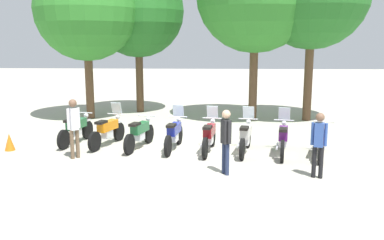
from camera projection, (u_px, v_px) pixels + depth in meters
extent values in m
plane|color=#ADA899|center=(191.00, 151.00, 13.20)|extent=(80.00, 80.00, 0.00)
cylinder|color=black|center=(88.00, 130.00, 14.80)|extent=(0.23, 0.65, 0.64)
cylinder|color=black|center=(64.00, 140.00, 13.33)|extent=(0.23, 0.65, 0.64)
cube|color=silver|center=(87.00, 120.00, 14.74)|extent=(0.19, 0.38, 0.04)
cube|color=#1E6033|center=(76.00, 124.00, 14.05)|extent=(0.46, 0.98, 0.30)
cube|color=silver|center=(76.00, 132.00, 14.05)|extent=(0.30, 0.44, 0.24)
cube|color=black|center=(70.00, 121.00, 13.63)|extent=(0.33, 0.48, 0.08)
cylinder|color=silver|center=(86.00, 122.00, 14.66)|extent=(0.10, 0.23, 0.64)
cylinder|color=silver|center=(84.00, 113.00, 14.51)|extent=(0.61, 0.17, 0.04)
sphere|color=silver|center=(86.00, 115.00, 14.65)|extent=(0.19, 0.19, 0.16)
cylinder|color=silver|center=(67.00, 136.00, 13.81)|extent=(0.22, 0.70, 0.07)
cylinder|color=black|center=(119.00, 132.00, 14.50)|extent=(0.28, 0.64, 0.64)
cylinder|color=black|center=(95.00, 142.00, 13.06)|extent=(0.28, 0.64, 0.64)
cube|color=silver|center=(119.00, 122.00, 14.44)|extent=(0.22, 0.38, 0.04)
cube|color=orange|center=(108.00, 126.00, 13.76)|extent=(0.52, 0.98, 0.30)
cube|color=silver|center=(107.00, 134.00, 13.77)|extent=(0.33, 0.45, 0.24)
cube|color=black|center=(101.00, 122.00, 13.36)|extent=(0.36, 0.49, 0.08)
cylinder|color=silver|center=(117.00, 123.00, 14.36)|extent=(0.11, 0.23, 0.64)
cylinder|color=silver|center=(116.00, 114.00, 14.21)|extent=(0.60, 0.21, 0.04)
sphere|color=silver|center=(118.00, 117.00, 14.36)|extent=(0.20, 0.20, 0.16)
cylinder|color=silver|center=(98.00, 137.00, 13.55)|extent=(0.27, 0.69, 0.07)
cube|color=silver|center=(116.00, 108.00, 14.23)|extent=(0.38, 0.23, 0.39)
cylinder|color=black|center=(149.00, 134.00, 14.18)|extent=(0.26, 0.64, 0.64)
cylinder|color=black|center=(129.00, 144.00, 12.72)|extent=(0.26, 0.64, 0.64)
cube|color=silver|center=(149.00, 124.00, 14.11)|extent=(0.21, 0.38, 0.04)
cube|color=#1E6033|center=(140.00, 128.00, 13.43)|extent=(0.49, 0.98, 0.30)
cube|color=silver|center=(140.00, 136.00, 13.43)|extent=(0.31, 0.44, 0.24)
cube|color=black|center=(135.00, 124.00, 13.02)|extent=(0.34, 0.49, 0.08)
cylinder|color=silver|center=(148.00, 125.00, 14.03)|extent=(0.11, 0.23, 0.64)
cylinder|color=silver|center=(146.00, 116.00, 13.89)|extent=(0.61, 0.19, 0.04)
sphere|color=silver|center=(148.00, 119.00, 14.03)|extent=(0.19, 0.19, 0.16)
cylinder|color=silver|center=(131.00, 140.00, 13.21)|extent=(0.24, 0.70, 0.07)
cylinder|color=black|center=(179.00, 135.00, 14.02)|extent=(0.19, 0.65, 0.64)
cylinder|color=black|center=(168.00, 146.00, 12.53)|extent=(0.19, 0.65, 0.64)
cube|color=silver|center=(179.00, 125.00, 13.96)|extent=(0.17, 0.37, 0.04)
cube|color=navy|center=(174.00, 129.00, 13.26)|extent=(0.40, 0.98, 0.30)
cube|color=silver|center=(174.00, 138.00, 13.26)|extent=(0.28, 0.43, 0.24)
cube|color=black|center=(171.00, 126.00, 12.84)|extent=(0.30, 0.47, 0.08)
cylinder|color=silver|center=(179.00, 126.00, 13.88)|extent=(0.08, 0.23, 0.64)
cylinder|color=silver|center=(178.00, 117.00, 13.73)|extent=(0.62, 0.13, 0.04)
sphere|color=silver|center=(179.00, 120.00, 13.88)|extent=(0.18, 0.18, 0.16)
cylinder|color=silver|center=(167.00, 141.00, 13.01)|extent=(0.17, 0.70, 0.07)
cube|color=silver|center=(178.00, 110.00, 13.75)|extent=(0.38, 0.18, 0.39)
cylinder|color=black|center=(213.00, 137.00, 13.75)|extent=(0.20, 0.65, 0.64)
cylinder|color=black|center=(205.00, 148.00, 12.26)|extent=(0.20, 0.65, 0.64)
cube|color=silver|center=(213.00, 126.00, 13.69)|extent=(0.17, 0.37, 0.04)
cube|color=maroon|center=(209.00, 131.00, 12.99)|extent=(0.40, 0.98, 0.30)
cube|color=silver|center=(209.00, 140.00, 12.99)|extent=(0.28, 0.43, 0.24)
cube|color=black|center=(207.00, 127.00, 12.57)|extent=(0.30, 0.47, 0.08)
cylinder|color=silver|center=(212.00, 128.00, 13.61)|extent=(0.08, 0.23, 0.64)
cylinder|color=silver|center=(212.00, 118.00, 13.46)|extent=(0.62, 0.13, 0.04)
sphere|color=silver|center=(213.00, 121.00, 13.61)|extent=(0.18, 0.18, 0.16)
cylinder|color=silver|center=(202.00, 143.00, 12.74)|extent=(0.18, 0.70, 0.07)
cube|color=silver|center=(212.00, 112.00, 13.48)|extent=(0.38, 0.19, 0.39)
cylinder|color=black|center=(248.00, 137.00, 13.62)|extent=(0.23, 0.65, 0.64)
cylinder|color=black|center=(242.00, 149.00, 12.15)|extent=(0.23, 0.65, 0.64)
cube|color=silver|center=(249.00, 127.00, 13.56)|extent=(0.19, 0.38, 0.04)
cube|color=silver|center=(246.00, 132.00, 12.87)|extent=(0.45, 0.98, 0.30)
cube|color=silver|center=(245.00, 140.00, 12.87)|extent=(0.30, 0.44, 0.24)
cube|color=black|center=(244.00, 128.00, 12.45)|extent=(0.32, 0.48, 0.08)
cylinder|color=silver|center=(248.00, 129.00, 13.48)|extent=(0.10, 0.23, 0.64)
cylinder|color=silver|center=(248.00, 119.00, 13.33)|extent=(0.61, 0.16, 0.04)
sphere|color=silver|center=(249.00, 122.00, 13.48)|extent=(0.19, 0.19, 0.16)
cylinder|color=silver|center=(239.00, 144.00, 12.63)|extent=(0.21, 0.70, 0.07)
cube|color=silver|center=(249.00, 112.00, 13.35)|extent=(0.38, 0.20, 0.39)
cylinder|color=black|center=(283.00, 139.00, 13.41)|extent=(0.22, 0.65, 0.64)
cylinder|color=black|center=(282.00, 151.00, 11.93)|extent=(0.22, 0.65, 0.64)
cube|color=silver|center=(284.00, 129.00, 13.35)|extent=(0.19, 0.38, 0.04)
cube|color=#59196B|center=(283.00, 133.00, 12.65)|extent=(0.43, 0.98, 0.30)
cube|color=silver|center=(283.00, 142.00, 12.66)|extent=(0.29, 0.43, 0.24)
cube|color=black|center=(283.00, 130.00, 12.24)|extent=(0.32, 0.48, 0.08)
cylinder|color=silver|center=(284.00, 130.00, 13.27)|extent=(0.09, 0.23, 0.64)
cylinder|color=silver|center=(284.00, 120.00, 13.12)|extent=(0.62, 0.15, 0.04)
sphere|color=silver|center=(284.00, 123.00, 13.27)|extent=(0.19, 0.19, 0.16)
cylinder|color=silver|center=(277.00, 146.00, 12.42)|extent=(0.20, 0.70, 0.07)
cube|color=silver|center=(284.00, 114.00, 13.14)|extent=(0.38, 0.20, 0.39)
cylinder|color=black|center=(323.00, 141.00, 13.19)|extent=(0.29, 0.64, 0.64)
cylinder|color=black|center=(320.00, 153.00, 11.75)|extent=(0.29, 0.64, 0.64)
cube|color=silver|center=(323.00, 130.00, 13.12)|extent=(0.22, 0.38, 0.04)
cube|color=orange|center=(322.00, 135.00, 12.45)|extent=(0.53, 0.98, 0.30)
cube|color=silver|center=(322.00, 144.00, 12.45)|extent=(0.33, 0.45, 0.24)
cube|color=black|center=(322.00, 131.00, 12.05)|extent=(0.36, 0.49, 0.08)
cylinder|color=silver|center=(323.00, 132.00, 13.04)|extent=(0.12, 0.23, 0.64)
cylinder|color=silver|center=(324.00, 121.00, 12.90)|extent=(0.60, 0.22, 0.04)
sphere|color=silver|center=(324.00, 125.00, 13.04)|extent=(0.20, 0.20, 0.16)
cylinder|color=silver|center=(315.00, 148.00, 12.24)|extent=(0.28, 0.69, 0.07)
cylinder|color=black|center=(321.00, 163.00, 10.50)|extent=(0.14, 0.14, 0.81)
cylinder|color=black|center=(314.00, 162.00, 10.56)|extent=(0.14, 0.14, 0.81)
cube|color=#33519E|center=(319.00, 135.00, 10.40)|extent=(0.27, 0.26, 0.61)
cylinder|color=#33519E|center=(326.00, 135.00, 10.34)|extent=(0.10, 0.10, 0.58)
cylinder|color=#33519E|center=(313.00, 134.00, 10.46)|extent=(0.10, 0.10, 0.58)
sphere|color=brown|center=(320.00, 117.00, 10.32)|extent=(0.28, 0.28, 0.22)
cylinder|color=brown|center=(72.00, 145.00, 12.25)|extent=(0.16, 0.16, 0.86)
cylinder|color=brown|center=(78.00, 144.00, 12.35)|extent=(0.16, 0.16, 0.86)
cube|color=silver|center=(73.00, 119.00, 12.16)|extent=(0.30, 0.30, 0.64)
cylinder|color=silver|center=(68.00, 119.00, 12.06)|extent=(0.11, 0.11, 0.61)
cylinder|color=silver|center=(79.00, 118.00, 12.26)|extent=(0.11, 0.11, 0.61)
sphere|color=brown|center=(73.00, 103.00, 12.07)|extent=(0.33, 0.33, 0.23)
cylinder|color=#232D4C|center=(227.00, 160.00, 10.75)|extent=(0.15, 0.15, 0.82)
cylinder|color=#232D4C|center=(224.00, 158.00, 10.90)|extent=(0.15, 0.15, 0.82)
cube|color=#262628|center=(226.00, 132.00, 10.69)|extent=(0.28, 0.29, 0.62)
cylinder|color=#262628|center=(229.00, 132.00, 10.54)|extent=(0.11, 0.11, 0.59)
cylinder|color=#262628|center=(223.00, 130.00, 10.83)|extent=(0.11, 0.11, 0.59)
sphere|color=#DBAD89|center=(226.00, 114.00, 10.60)|extent=(0.30, 0.30, 0.22)
cylinder|color=brown|center=(89.00, 83.00, 18.53)|extent=(0.36, 0.36, 3.21)
sphere|color=#2D7A28|center=(86.00, 9.00, 17.95)|extent=(4.44, 4.44, 4.44)
cylinder|color=brown|center=(140.00, 78.00, 20.26)|extent=(0.36, 0.36, 3.28)
sphere|color=#236623|center=(138.00, 11.00, 19.67)|extent=(4.33, 4.33, 4.33)
cylinder|color=brown|center=(253.00, 78.00, 18.12)|extent=(0.36, 0.36, 3.65)
cylinder|color=brown|center=(308.00, 77.00, 17.98)|extent=(0.36, 0.36, 3.75)
cone|color=orange|center=(9.00, 142.00, 13.21)|extent=(0.32, 0.32, 0.55)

